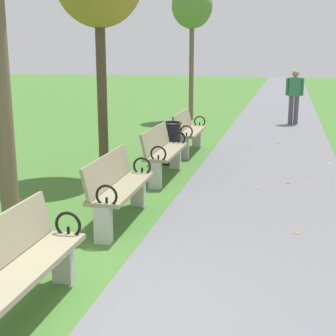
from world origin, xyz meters
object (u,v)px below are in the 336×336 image
at_px(tree_4, 192,7).
at_px(park_bench_2, 118,187).
at_px(park_bench_1, 17,267).
at_px(park_bench_3, 163,151).
at_px(park_bench_4, 188,131).
at_px(pedestrian_walking, 294,94).
at_px(trash_bin, 170,143).

bearing_deg(tree_4, park_bench_2, -84.53).
xyz_separation_m(park_bench_1, park_bench_3, (-0.00, 4.94, 0.00)).
xyz_separation_m(park_bench_3, park_bench_4, (0.00, 2.31, 0.00)).
distance_m(park_bench_2, pedestrian_walking, 9.87).
distance_m(park_bench_2, park_bench_3, 2.42).
bearing_deg(trash_bin, park_bench_1, -88.61).
height_order(park_bench_4, tree_4, tree_4).
xyz_separation_m(park_bench_1, pedestrian_walking, (2.30, 12.11, 0.44)).
xyz_separation_m(park_bench_4, trash_bin, (-0.15, -1.19, -0.06)).
bearing_deg(park_bench_2, tree_4, 95.47).
distance_m(park_bench_4, trash_bin, 1.20).
bearing_deg(tree_4, park_bench_3, -82.78).
relative_size(tree_4, pedestrian_walking, 2.64).
distance_m(park_bench_4, pedestrian_walking, 5.40).
bearing_deg(park_bench_3, tree_4, 97.22).
bearing_deg(park_bench_2, pedestrian_walking, 76.54).
relative_size(park_bench_1, trash_bin, 1.91).
relative_size(park_bench_2, pedestrian_walking, 0.99).
bearing_deg(trash_bin, tree_4, 97.16).
xyz_separation_m(park_bench_1, park_bench_2, (0.00, 2.52, 0.00)).
bearing_deg(park_bench_1, park_bench_2, 90.00).
bearing_deg(park_bench_3, trash_bin, 97.53).
bearing_deg(trash_bin, park_bench_2, -87.61).
bearing_deg(park_bench_4, park_bench_3, -90.00).
bearing_deg(park_bench_2, trash_bin, 92.39).
height_order(tree_4, pedestrian_walking, tree_4).
relative_size(park_bench_3, trash_bin, 1.91).
height_order(park_bench_1, park_bench_2, same).
relative_size(pedestrian_walking, trash_bin, 1.93).
relative_size(park_bench_1, park_bench_4, 1.00).
xyz_separation_m(tree_4, pedestrian_walking, (3.25, -0.34, -2.59)).
height_order(park_bench_2, tree_4, tree_4).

